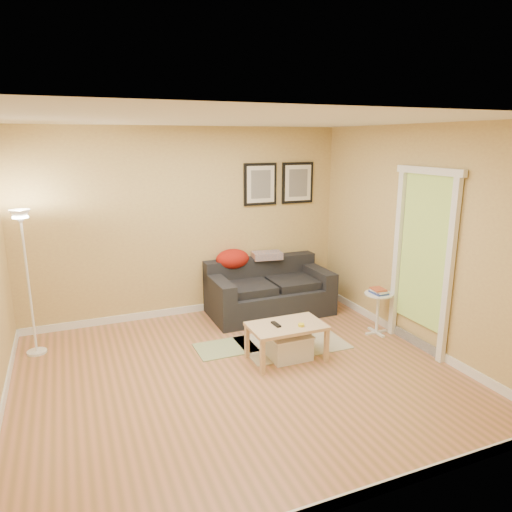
# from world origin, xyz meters

# --- Properties ---
(floor) EXTENTS (4.50, 4.50, 0.00)m
(floor) POSITION_xyz_m (0.00, 0.00, 0.00)
(floor) COLOR #BD7651
(floor) RESTS_ON ground
(ceiling) EXTENTS (4.50, 4.50, 0.00)m
(ceiling) POSITION_xyz_m (0.00, 0.00, 2.60)
(ceiling) COLOR white
(ceiling) RESTS_ON wall_back
(wall_back) EXTENTS (4.50, 0.00, 4.50)m
(wall_back) POSITION_xyz_m (0.00, 2.00, 1.30)
(wall_back) COLOR tan
(wall_back) RESTS_ON ground
(wall_front) EXTENTS (4.50, 0.00, 4.50)m
(wall_front) POSITION_xyz_m (0.00, -2.00, 1.30)
(wall_front) COLOR tan
(wall_front) RESTS_ON ground
(wall_right) EXTENTS (0.00, 4.00, 4.00)m
(wall_right) POSITION_xyz_m (2.25, 0.00, 1.30)
(wall_right) COLOR tan
(wall_right) RESTS_ON ground
(baseboard_back) EXTENTS (4.50, 0.02, 0.10)m
(baseboard_back) POSITION_xyz_m (0.00, 1.99, 0.05)
(baseboard_back) COLOR white
(baseboard_back) RESTS_ON ground
(baseboard_front) EXTENTS (4.50, 0.02, 0.10)m
(baseboard_front) POSITION_xyz_m (0.00, -1.99, 0.05)
(baseboard_front) COLOR white
(baseboard_front) RESTS_ON ground
(baseboard_left) EXTENTS (0.02, 4.00, 0.10)m
(baseboard_left) POSITION_xyz_m (-2.24, 0.00, 0.05)
(baseboard_left) COLOR white
(baseboard_left) RESTS_ON ground
(baseboard_right) EXTENTS (0.02, 4.00, 0.10)m
(baseboard_right) POSITION_xyz_m (2.24, 0.00, 0.05)
(baseboard_right) COLOR white
(baseboard_right) RESTS_ON ground
(sofa) EXTENTS (1.70, 0.90, 0.75)m
(sofa) POSITION_xyz_m (1.04, 1.53, 0.38)
(sofa) COLOR black
(sofa) RESTS_ON ground
(red_throw) EXTENTS (0.48, 0.36, 0.28)m
(red_throw) POSITION_xyz_m (0.60, 1.85, 0.77)
(red_throw) COLOR #AD210F
(red_throw) RESTS_ON sofa
(plaid_throw) EXTENTS (0.45, 0.32, 0.10)m
(plaid_throw) POSITION_xyz_m (1.13, 1.82, 0.78)
(plaid_throw) COLOR tan
(plaid_throw) RESTS_ON sofa
(framed_print_left) EXTENTS (0.50, 0.04, 0.60)m
(framed_print_left) POSITION_xyz_m (1.08, 1.98, 1.80)
(framed_print_left) COLOR black
(framed_print_left) RESTS_ON wall_back
(framed_print_right) EXTENTS (0.50, 0.04, 0.60)m
(framed_print_right) POSITION_xyz_m (1.68, 1.98, 1.80)
(framed_print_right) COLOR black
(framed_print_right) RESTS_ON wall_back
(area_rug) EXTENTS (1.25, 0.85, 0.01)m
(area_rug) POSITION_xyz_m (0.88, 0.50, 0.01)
(area_rug) COLOR #C2BA99
(area_rug) RESTS_ON ground
(green_runner) EXTENTS (0.70, 0.50, 0.01)m
(green_runner) POSITION_xyz_m (0.08, 0.66, 0.01)
(green_runner) COLOR #668C4C
(green_runner) RESTS_ON ground
(coffee_table) EXTENTS (0.96, 0.75, 0.42)m
(coffee_table) POSITION_xyz_m (0.62, 0.13, 0.21)
(coffee_table) COLOR tan
(coffee_table) RESTS_ON ground
(remote_control) EXTENTS (0.06, 0.16, 0.02)m
(remote_control) POSITION_xyz_m (0.51, 0.16, 0.43)
(remote_control) COLOR black
(remote_control) RESTS_ON coffee_table
(tape_roll) EXTENTS (0.07, 0.07, 0.03)m
(tape_roll) POSITION_xyz_m (0.75, 0.03, 0.44)
(tape_roll) COLOR yellow
(tape_roll) RESTS_ON coffee_table
(storage_bin) EXTENTS (0.47, 0.34, 0.29)m
(storage_bin) POSITION_xyz_m (0.67, 0.14, 0.14)
(storage_bin) COLOR white
(storage_bin) RESTS_ON ground
(side_table) EXTENTS (0.35, 0.35, 0.54)m
(side_table) POSITION_xyz_m (2.02, 0.35, 0.27)
(side_table) COLOR white
(side_table) RESTS_ON ground
(book_stack) EXTENTS (0.20, 0.24, 0.07)m
(book_stack) POSITION_xyz_m (2.01, 0.34, 0.58)
(book_stack) COLOR navy
(book_stack) RESTS_ON side_table
(floor_lamp) EXTENTS (0.22, 0.22, 1.70)m
(floor_lamp) POSITION_xyz_m (-2.00, 1.39, 0.80)
(floor_lamp) COLOR white
(floor_lamp) RESTS_ON ground
(doorway) EXTENTS (0.12, 1.01, 2.13)m
(doorway) POSITION_xyz_m (2.20, -0.15, 1.02)
(doorway) COLOR white
(doorway) RESTS_ON ground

